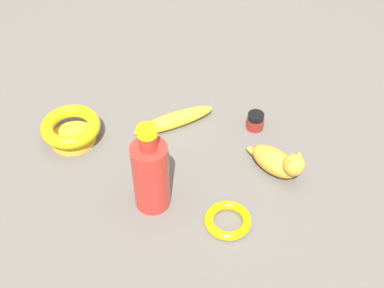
% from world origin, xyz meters
% --- Properties ---
extents(ground, '(2.00, 2.00, 0.00)m').
position_xyz_m(ground, '(0.00, 0.00, 0.00)').
color(ground, '#5B5651').
extents(bangle, '(0.09, 0.09, 0.02)m').
position_xyz_m(bangle, '(0.17, -0.03, 0.01)').
color(bangle, '#E4C207').
rests_on(bangle, ground).
extents(banana, '(0.06, 0.20, 0.04)m').
position_xyz_m(banana, '(-0.12, 0.03, 0.02)').
color(banana, yellow).
rests_on(banana, ground).
extents(bowl, '(0.13, 0.13, 0.06)m').
position_xyz_m(bowl, '(-0.21, -0.19, 0.04)').
color(bowl, gold).
rests_on(bowl, ground).
extents(cat_figurine, '(0.14, 0.08, 0.08)m').
position_xyz_m(cat_figurine, '(0.12, 0.14, 0.03)').
color(cat_figurine, gold).
rests_on(cat_figurine, ground).
extents(bottle_tall, '(0.07, 0.07, 0.21)m').
position_xyz_m(bottle_tall, '(0.05, -0.12, 0.09)').
color(bottle_tall, red).
rests_on(bottle_tall, ground).
extents(nail_polish_jar, '(0.04, 0.04, 0.04)m').
position_xyz_m(nail_polish_jar, '(-0.02, 0.19, 0.02)').
color(nail_polish_jar, maroon).
rests_on(nail_polish_jar, ground).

